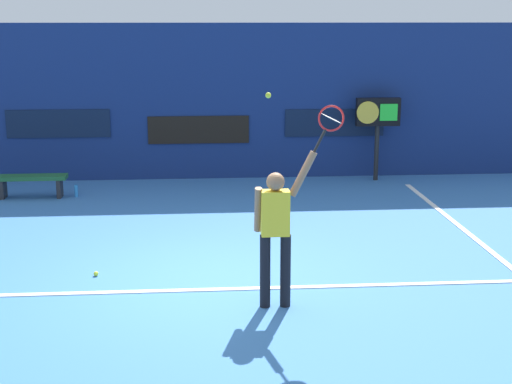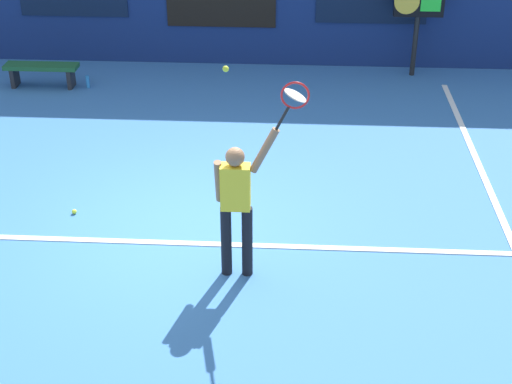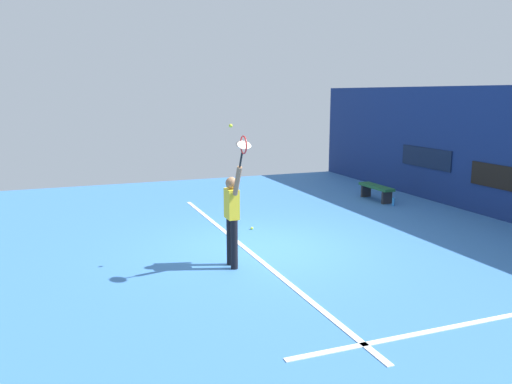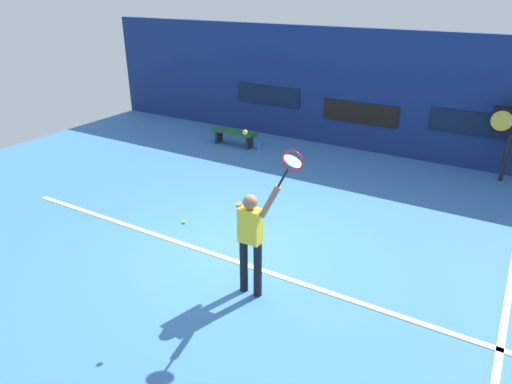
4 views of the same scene
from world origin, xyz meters
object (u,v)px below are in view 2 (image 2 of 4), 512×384
Objects in this scene: tennis_player at (236,201)px; court_bench at (42,70)px; spare_ball at (74,212)px; scoreboard_clock at (419,5)px; water_bottle at (88,82)px; tennis_ball at (226,69)px; tennis_racket at (294,98)px.

tennis_player is 7.35m from court_bench.
tennis_player is 28.68× the size of spare_ball.
scoreboard_clock is 6.52m from water_bottle.
scoreboard_clock is at bearing 66.66° from tennis_ball.
water_bottle is (0.87, 0.00, -0.22)m from court_bench.
tennis_racket is 9.07× the size of tennis_ball.
tennis_ball is 0.04× the size of scoreboard_clock.
tennis_racket reaches higher than spare_ball.
scoreboard_clock is (3.03, 7.02, -1.19)m from tennis_ball.
spare_ball is at bearing -132.54° from scoreboard_clock.
tennis_racket reaches higher than court_bench.
tennis_player is at bearing -11.07° from tennis_ball.
tennis_ball is at bearing -55.18° from court_bench.
water_bottle is at bearing 102.09° from spare_ball.
tennis_ball reaches higher than tennis_racket.
scoreboard_clock is 26.47× the size of spare_ball.
tennis_ball is 0.05× the size of court_bench.
scoreboard_clock reaches higher than court_bench.
scoreboard_clock is at bearing 67.38° from tennis_player.
court_bench is at bearing 111.75° from spare_ball.
tennis_ball is 3.65m from spare_ball.
tennis_player is 2.85m from spare_ball.
water_bottle is (-6.30, -1.07, -1.29)m from scoreboard_clock.
court_bench is (-4.87, 5.98, -1.96)m from tennis_racket.
tennis_ball is at bearing 168.93° from tennis_player.
scoreboard_clock is at bearing 47.46° from spare_ball.
tennis_player is at bearing -28.25° from spare_ball.
tennis_racket is 0.34× the size of scoreboard_clock.
scoreboard_clock reaches higher than spare_ball.
tennis_racket reaches higher than tennis_player.
court_bench is at bearing 124.82° from tennis_ball.
tennis_ball is 7.60m from court_bench.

